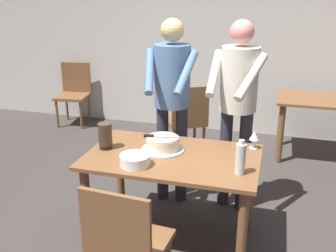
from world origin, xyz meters
TOP-DOWN VIEW (x-y plane):
  - ground_plane at (0.00, 0.00)m, footprint 14.00×14.00m
  - back_wall at (0.00, 2.75)m, footprint 10.00×0.12m
  - main_dining_table at (0.00, 0.00)m, footprint 1.32×0.81m
  - cake_on_platter at (-0.10, 0.08)m, footprint 0.34×0.34m
  - cake_knife at (-0.17, 0.06)m, footprint 0.27×0.07m
  - plate_stack at (-0.21, -0.24)m, footprint 0.22×0.22m
  - wine_glass_near at (0.59, 0.31)m, footprint 0.08×0.08m
  - water_bottle at (0.53, -0.17)m, footprint 0.07×0.07m
  - hurricane_lamp at (-0.55, -0.01)m, footprint 0.11×0.11m
  - person_cutting_cake at (-0.17, 0.62)m, footprint 0.47×0.56m
  - person_standing_beside at (0.41, 0.65)m, footprint 0.46×0.58m
  - chair_near_side at (-0.08, -0.78)m, footprint 0.47×0.47m
  - background_table at (1.24, 2.05)m, footprint 1.00×0.70m
  - background_chair_0 at (-0.27, 1.65)m, footprint 0.60×0.60m
  - background_chair_1 at (-2.18, 2.42)m, footprint 0.49×0.49m

SIDE VIEW (x-z plane):
  - ground_plane at x=0.00m, z-range 0.00..0.00m
  - chair_near_side at x=-0.08m, z-range 0.04..0.94m
  - background_chair_0 at x=-0.27m, z-range 0.04..0.94m
  - background_chair_1 at x=-2.18m, z-range 0.04..0.94m
  - background_table at x=1.24m, z-range 0.21..0.95m
  - main_dining_table at x=0.00m, z-range 0.25..1.00m
  - plate_stack at x=-0.21m, z-range 0.75..0.83m
  - cake_on_platter at x=-0.10m, z-range 0.75..0.86m
  - wine_glass_near at x=0.59m, z-range 0.78..0.92m
  - hurricane_lamp at x=-0.55m, z-range 0.75..0.96m
  - water_bottle at x=0.53m, z-range 0.74..0.99m
  - cake_knife at x=-0.17m, z-range 0.86..0.88m
  - person_cutting_cake at x=-0.17m, z-range 0.22..1.94m
  - person_standing_beside at x=0.41m, z-range 0.22..1.94m
  - back_wall at x=0.00m, z-range 0.00..2.70m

